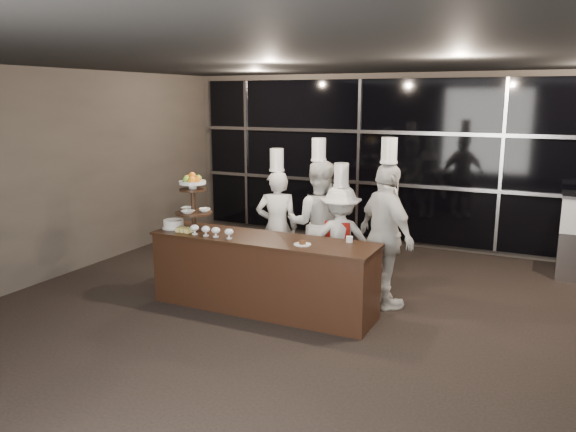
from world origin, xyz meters
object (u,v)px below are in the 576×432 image
at_px(buffet_counter, 263,273).
at_px(chef_c, 340,239).
at_px(chef_a, 277,225).
at_px(chef_d, 386,235).
at_px(display_stand, 193,197).
at_px(chef_b, 318,223).
at_px(layer_cake, 174,224).

bearing_deg(buffet_counter, chef_c, 57.04).
distance_m(buffet_counter, chef_a, 1.11).
bearing_deg(chef_d, display_stand, -162.51).
bearing_deg(chef_d, chef_b, 158.74).
bearing_deg(chef_c, chef_b, 156.53).
distance_m(chef_b, chef_c, 0.45).
distance_m(chef_a, chef_d, 1.66).
bearing_deg(display_stand, buffet_counter, 0.01).
distance_m(display_stand, chef_a, 1.32).
height_order(layer_cake, chef_b, chef_b).
relative_size(buffet_counter, chef_d, 1.34).
bearing_deg(chef_d, buffet_counter, -151.09).
distance_m(chef_c, chef_d, 0.76).
height_order(display_stand, chef_b, chef_b).
xyz_separation_m(display_stand, chef_c, (1.64, 0.99, -0.60)).
distance_m(buffet_counter, chef_c, 1.21).
bearing_deg(display_stand, chef_b, 42.79).
bearing_deg(chef_b, buffet_counter, -102.12).
bearing_deg(display_stand, chef_a, 55.25).
xyz_separation_m(chef_a, chef_b, (0.55, 0.15, 0.06)).
xyz_separation_m(buffet_counter, layer_cake, (-1.29, -0.05, 0.51)).
bearing_deg(chef_b, chef_c, -23.47).
relative_size(chef_c, chef_d, 0.83).
bearing_deg(buffet_counter, chef_a, 107.01).
bearing_deg(layer_cake, chef_d, 16.69).
distance_m(display_stand, layer_cake, 0.47).
relative_size(chef_a, chef_b, 0.93).
relative_size(display_stand, chef_d, 0.35).
bearing_deg(chef_d, chef_a, 170.76).
distance_m(layer_cake, chef_c, 2.20).
bearing_deg(chef_c, display_stand, -148.98).
bearing_deg(layer_cake, chef_b, 38.15).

